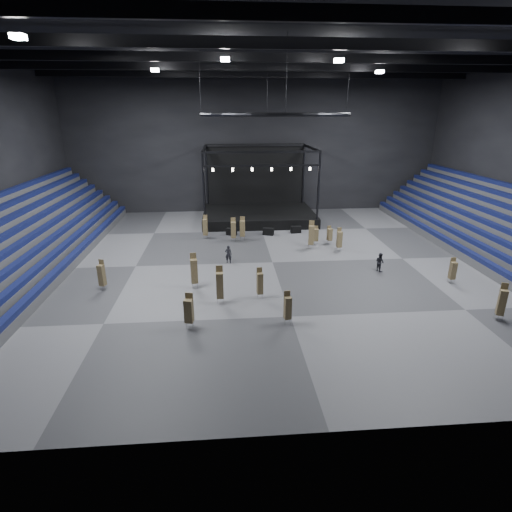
{
  "coord_description": "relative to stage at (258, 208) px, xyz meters",
  "views": [
    {
      "loc": [
        -4.3,
        -34.48,
        13.19
      ],
      "look_at": [
        -1.7,
        -2.0,
        1.4
      ],
      "focal_mm": 28.0,
      "sensor_mm": 36.0,
      "label": 1
    }
  ],
  "objects": [
    {
      "name": "flight_case_right",
      "position": [
        3.84,
        -6.84,
        -1.06
      ],
      "size": [
        1.23,
        0.72,
        0.78
      ],
      "primitive_type": "cube",
      "rotation": [
        0.0,
        0.0,
        0.12
      ],
      "color": "black",
      "rests_on": "floor"
    },
    {
      "name": "chair_stack_2",
      "position": [
        -1.84,
        -23.62,
        -0.23
      ],
      "size": [
        0.49,
        0.49,
        2.4
      ],
      "rotation": [
        0.0,
        0.0,
        0.14
      ],
      "color": "silver",
      "rests_on": "floor"
    },
    {
      "name": "chair_stack_7",
      "position": [
        5.2,
        -11.19,
        -0.4
      ],
      "size": [
        0.44,
        0.44,
        1.97
      ],
      "rotation": [
        0.0,
        0.0,
        -0.0
      ],
      "color": "silver",
      "rests_on": "floor"
    },
    {
      "name": "flight_case_mid",
      "position": [
        0.57,
        -7.42,
        -1.05
      ],
      "size": [
        1.35,
        1.0,
        0.81
      ],
      "primitive_type": "cube",
      "rotation": [
        0.0,
        0.0,
        -0.37
      ],
      "color": "black",
      "rests_on": "floor"
    },
    {
      "name": "chair_stack_10",
      "position": [
        -6.83,
        -21.37,
        0.01
      ],
      "size": [
        0.6,
        0.6,
        2.88
      ],
      "rotation": [
        0.0,
        0.0,
        0.17
      ],
      "color": "silver",
      "rests_on": "floor"
    },
    {
      "name": "floor",
      "position": [
        -0.0,
        -16.24,
        -1.45
      ],
      "size": [
        50.0,
        50.0,
        0.0
      ],
      "primitive_type": "plane",
      "color": "#565659",
      "rests_on": "ground"
    },
    {
      "name": "chair_stack_9",
      "position": [
        -14.0,
        -21.17,
        -0.19
      ],
      "size": [
        0.56,
        0.56,
        2.48
      ],
      "rotation": [
        0.0,
        0.0,
        -0.3
      ],
      "color": "silver",
      "rests_on": "floor"
    },
    {
      "name": "truss_ring",
      "position": [
        -0.0,
        -16.24,
        11.55
      ],
      "size": [
        12.3,
        12.3,
        5.15
      ],
      "color": "black",
      "rests_on": "ceiling"
    },
    {
      "name": "chair_stack_4",
      "position": [
        -6.77,
        -27.67,
        -0.18
      ],
      "size": [
        0.62,
        0.62,
        2.39
      ],
      "rotation": [
        0.0,
        0.0,
        -0.21
      ],
      "color": "silver",
      "rests_on": "floor"
    },
    {
      "name": "chair_stack_12",
      "position": [
        4.38,
        -12.52,
        0.03
      ],
      "size": [
        0.64,
        0.64,
        2.9
      ],
      "rotation": [
        0.0,
        0.0,
        -0.2
      ],
      "color": "silver",
      "rests_on": "floor"
    },
    {
      "name": "wall_back",
      "position": [
        -0.0,
        4.76,
        7.55
      ],
      "size": [
        50.0,
        0.2,
        18.0
      ],
      "primitive_type": "cube",
      "color": "black",
      "rests_on": "ground"
    },
    {
      "name": "floodlights",
      "position": [
        -0.0,
        -20.24,
        15.15
      ],
      "size": [
        28.6,
        16.6,
        0.25
      ],
      "color": "white",
      "rests_on": "roof_girders"
    },
    {
      "name": "chair_stack_13",
      "position": [
        -4.81,
        -24.25,
        0.01
      ],
      "size": [
        0.53,
        0.53,
        2.87
      ],
      "rotation": [
        0.0,
        0.0,
        0.03
      ],
      "color": "silver",
      "rests_on": "floor"
    },
    {
      "name": "man_center",
      "position": [
        -4.07,
        -16.0,
        -0.61
      ],
      "size": [
        0.66,
        0.48,
        1.68
      ],
      "primitive_type": "imported",
      "rotation": [
        0.0,
        0.0,
        3.0
      ],
      "color": "black",
      "rests_on": "floor"
    },
    {
      "name": "chair_stack_14",
      "position": [
        6.67,
        -11.16,
        -0.4
      ],
      "size": [
        0.56,
        0.56,
        1.96
      ],
      "rotation": [
        0.0,
        0.0,
        0.27
      ],
      "color": "silver",
      "rests_on": "floor"
    },
    {
      "name": "wall_front",
      "position": [
        -0.0,
        -37.24,
        7.55
      ],
      "size": [
        50.0,
        0.2,
        18.0
      ],
      "primitive_type": "cube",
      "color": "black",
      "rests_on": "ground"
    },
    {
      "name": "chair_stack_11",
      "position": [
        13.91,
        -28.23,
        -0.12
      ],
      "size": [
        0.6,
        0.6,
        2.62
      ],
      "rotation": [
        0.0,
        0.0,
        -0.43
      ],
      "color": "silver",
      "rests_on": "floor"
    },
    {
      "name": "chair_stack_1",
      "position": [
        7.06,
        -13.46,
        -0.22
      ],
      "size": [
        0.5,
        0.5,
        2.39
      ],
      "rotation": [
        0.0,
        0.0,
        0.08
      ],
      "color": "silver",
      "rests_on": "floor"
    },
    {
      "name": "chair_stack_5",
      "position": [
        -0.38,
        -27.61,
        -0.27
      ],
      "size": [
        0.51,
        0.51,
        2.29
      ],
      "rotation": [
        0.0,
        0.0,
        0.16
      ],
      "color": "silver",
      "rests_on": "floor"
    },
    {
      "name": "flight_case_left",
      "position": [
        -3.61,
        -7.12,
        -1.06
      ],
      "size": [
        1.3,
        1.0,
        0.77
      ],
      "primitive_type": "cube",
      "rotation": [
        0.0,
        0.0,
        -0.42
      ],
      "color": "black",
      "rests_on": "floor"
    },
    {
      "name": "chair_stack_6",
      "position": [
        -6.48,
        -8.22,
        -0.11
      ],
      "size": [
        0.55,
        0.55,
        2.63
      ],
      "rotation": [
        0.0,
        0.0,
        -0.15
      ],
      "color": "silver",
      "rests_on": "floor"
    },
    {
      "name": "bleachers_left",
      "position": [
        -22.94,
        -16.24,
        0.28
      ],
      "size": [
        7.2,
        40.0,
        6.4
      ],
      "color": "#474749",
      "rests_on": "floor"
    },
    {
      "name": "chair_stack_8",
      "position": [
        -3.44,
        -9.54,
        -0.1
      ],
      "size": [
        0.53,
        0.53,
        2.6
      ],
      "rotation": [
        0.0,
        0.0,
        0.0
      ],
      "color": "silver",
      "rests_on": "floor"
    },
    {
      "name": "chair_stack_0",
      "position": [
        14.0,
        -22.11,
        -0.32
      ],
      "size": [
        0.46,
        0.46,
        2.16
      ],
      "rotation": [
        0.0,
        0.0,
        -0.03
      ],
      "color": "silver",
      "rests_on": "floor"
    },
    {
      "name": "chair_stack_3",
      "position": [
        -2.44,
        -9.08,
        -0.1
      ],
      "size": [
        0.6,
        0.6,
        2.57
      ],
      "rotation": [
        0.0,
        0.0,
        -0.12
      ],
      "color": "silver",
      "rests_on": "floor"
    },
    {
      "name": "roof_girders",
      "position": [
        -0.0,
        -16.24,
        15.75
      ],
      "size": [
        49.0,
        30.35,
        0.7
      ],
      "color": "black",
      "rests_on": "ceiling"
    },
    {
      "name": "bleachers_right",
      "position": [
        22.94,
        -16.24,
        0.28
      ],
      "size": [
        7.2,
        40.0,
        6.4
      ],
      "color": "#474749",
      "rests_on": "floor"
    },
    {
      "name": "crew_member",
      "position": [
        9.11,
        -19.07,
        -0.62
      ],
      "size": [
        0.86,
        0.97,
        1.65
      ],
      "primitive_type": "imported",
      "rotation": [
        0.0,
        0.0,
        1.92
      ],
      "color": "black",
      "rests_on": "floor"
    },
    {
      "name": "stage",
      "position": [
        0.0,
        0.0,
        0.0
      ],
      "size": [
        14.0,
        10.0,
        9.2
      ],
      "color": "black",
      "rests_on": "floor"
    },
    {
      "name": "ceiling",
      "position": [
        -0.0,
        -16.24,
        16.55
      ],
      "size": [
        50.0,
        42.0,
        0.2
      ],
      "primitive_type": "cube",
      "color": "black",
      "rests_on": "wall_back"
    }
  ]
}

